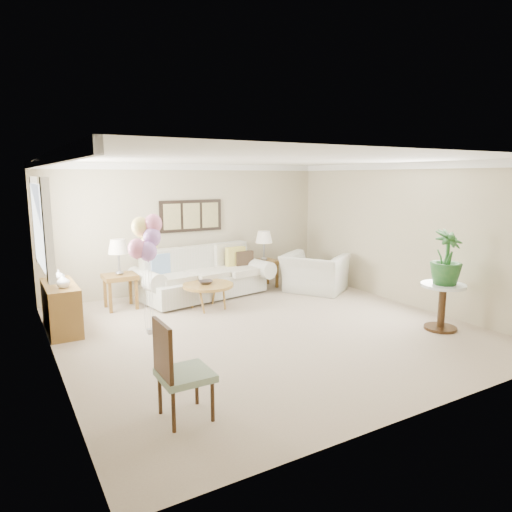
# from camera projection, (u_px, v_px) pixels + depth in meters

# --- Properties ---
(ground_plane) EXTENTS (6.00, 6.00, 0.00)m
(ground_plane) POSITION_uv_depth(u_px,v_px,m) (265.00, 329.00, 7.14)
(ground_plane) COLOR #B2A48D
(room_shell) EXTENTS (6.04, 6.04, 2.60)m
(room_shell) POSITION_uv_depth(u_px,v_px,m) (256.00, 225.00, 6.89)
(room_shell) COLOR #BAAE8A
(room_shell) RESTS_ON ground
(wall_art_triptych) EXTENTS (1.35, 0.06, 0.65)m
(wall_art_triptych) POSITION_uv_depth(u_px,v_px,m) (191.00, 216.00, 9.41)
(wall_art_triptych) COLOR black
(wall_art_triptych) RESTS_ON ground
(sofa) EXTENTS (2.81, 1.38, 0.98)m
(sofa) POSITION_uv_depth(u_px,v_px,m) (203.00, 278.00, 8.98)
(sofa) COLOR beige
(sofa) RESTS_ON ground
(end_table_left) EXTENTS (0.57, 0.52, 0.63)m
(end_table_left) POSITION_uv_depth(u_px,v_px,m) (120.00, 280.00, 8.16)
(end_table_left) COLOR brown
(end_table_left) RESTS_ON ground
(end_table_right) EXTENTS (0.53, 0.49, 0.58)m
(end_table_right) POSITION_uv_depth(u_px,v_px,m) (264.00, 265.00, 9.77)
(end_table_right) COLOR brown
(end_table_right) RESTS_ON ground
(lamp_left) EXTENTS (0.36, 0.36, 0.64)m
(lamp_left) POSITION_uv_depth(u_px,v_px,m) (118.00, 248.00, 8.06)
(lamp_left) COLOR gray
(lamp_left) RESTS_ON end_table_left
(lamp_right) EXTENTS (0.36, 0.36, 0.63)m
(lamp_right) POSITION_uv_depth(u_px,v_px,m) (264.00, 238.00, 9.67)
(lamp_right) COLOR gray
(lamp_right) RESTS_ON end_table_right
(coffee_table) EXTENTS (0.91, 0.91, 0.46)m
(coffee_table) POSITION_uv_depth(u_px,v_px,m) (208.00, 286.00, 8.15)
(coffee_table) COLOR olive
(coffee_table) RESTS_ON ground
(decor_bowl) EXTENTS (0.30, 0.30, 0.06)m
(decor_bowl) POSITION_uv_depth(u_px,v_px,m) (206.00, 282.00, 8.14)
(decor_bowl) COLOR #302825
(decor_bowl) RESTS_ON coffee_table
(armchair) EXTENTS (1.53, 1.57, 0.78)m
(armchair) POSITION_uv_depth(u_px,v_px,m) (314.00, 273.00, 9.39)
(armchair) COLOR beige
(armchair) RESTS_ON ground
(side_table) EXTENTS (0.67, 0.67, 0.73)m
(side_table) POSITION_uv_depth(u_px,v_px,m) (443.00, 295.00, 7.02)
(side_table) COLOR silver
(side_table) RESTS_ON ground
(potted_plant) EXTENTS (0.47, 0.47, 0.83)m
(potted_plant) POSITION_uv_depth(u_px,v_px,m) (446.00, 257.00, 6.89)
(potted_plant) COLOR #195220
(potted_plant) RESTS_ON side_table
(accent_chair) EXTENTS (0.50, 0.50, 1.01)m
(accent_chair) POSITION_uv_depth(u_px,v_px,m) (178.00, 369.00, 4.39)
(accent_chair) COLOR gray
(accent_chair) RESTS_ON ground
(credenza) EXTENTS (0.46, 1.20, 0.74)m
(credenza) POSITION_uv_depth(u_px,v_px,m) (61.00, 307.00, 7.00)
(credenza) COLOR brown
(credenza) RESTS_ON ground
(vase_white) EXTENTS (0.26, 0.26, 0.20)m
(vase_white) POSITION_uv_depth(u_px,v_px,m) (63.00, 281.00, 6.68)
(vase_white) COLOR silver
(vase_white) RESTS_ON credenza
(vase_sage) EXTENTS (0.19, 0.19, 0.18)m
(vase_sage) POSITION_uv_depth(u_px,v_px,m) (59.00, 276.00, 7.08)
(vase_sage) COLOR silver
(vase_sage) RESTS_ON credenza
(balloon_cluster) EXTENTS (0.54, 0.46, 1.81)m
(balloon_cluster) POSITION_uv_depth(u_px,v_px,m) (147.00, 239.00, 6.69)
(balloon_cluster) COLOR gray
(balloon_cluster) RESTS_ON ground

